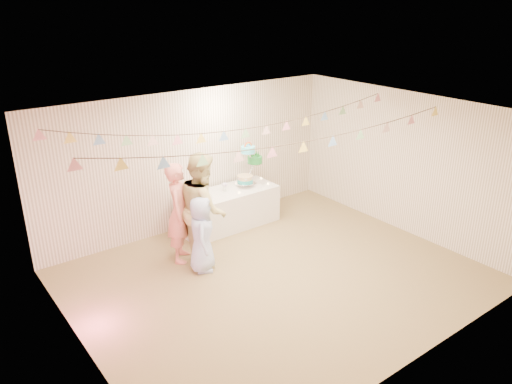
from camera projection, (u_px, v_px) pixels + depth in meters
floor at (276, 277)px, 7.87m from camera, size 6.00×6.00×0.00m
ceiling at (279, 115)px, 6.91m from camera, size 6.00×6.00×0.00m
back_wall at (192, 160)px, 9.25m from camera, size 6.00×6.00×0.00m
front_wall at (420, 271)px, 5.54m from camera, size 6.00×6.00×0.00m
left_wall at (75, 262)px, 5.71m from camera, size 5.00×5.00×0.00m
right_wall at (405, 163)px, 9.07m from camera, size 5.00×5.00×0.00m
table at (228, 208)px, 9.51m from camera, size 1.91×0.77×0.72m
cake_stand at (250, 163)px, 9.56m from camera, size 0.72×0.42×0.81m
cake_bottom at (245, 181)px, 9.55m from camera, size 0.31×0.31×0.15m
cake_middle at (255, 162)px, 9.74m from camera, size 0.27×0.27×0.22m
cake_top_tier at (248, 153)px, 9.42m from camera, size 0.25×0.25×0.19m
platter at (203, 197)px, 8.99m from camera, size 0.35×0.35×0.02m
posy at (225, 185)px, 9.35m from camera, size 0.14×0.14×0.15m
person_adult_a at (179, 212)px, 8.13m from camera, size 0.70×0.74×1.70m
person_adult_b at (203, 208)px, 8.07m from camera, size 1.02×1.12×1.87m
person_child at (202, 234)px, 7.88m from camera, size 0.66×0.73×1.26m
bunting_back at (234, 118)px, 7.82m from camera, size 5.60×1.10×0.40m
bunting_front at (288, 138)px, 6.87m from camera, size 5.60×0.90×0.36m
tealight_0 at (195, 203)px, 8.81m from camera, size 0.04×0.04×0.03m
tealight_1 at (207, 192)px, 9.30m from camera, size 0.04×0.04×0.03m
tealight_2 at (239, 193)px, 9.26m from camera, size 0.04×0.04×0.03m
tealight_3 at (237, 183)px, 9.73m from camera, size 0.04×0.04×0.03m
tealight_4 at (268, 184)px, 9.69m from camera, size 0.04×0.04×0.03m
tealight_5 at (261, 178)px, 9.98m from camera, size 0.04×0.04×0.03m
tealight_6 at (247, 183)px, 9.75m from camera, size 0.04×0.04×0.03m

